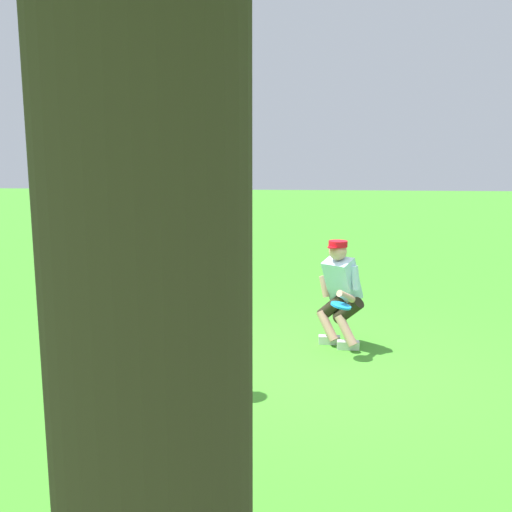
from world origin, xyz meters
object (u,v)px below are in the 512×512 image
dog (138,231)px  frisbee_flying (158,181)px  person (340,290)px  frisbee_held (341,306)px

dog → frisbee_flying: 0.52m
dog → frisbee_flying: frisbee_flying is taller
dog → frisbee_flying: bearing=10.8°
person → frisbee_flying: bearing=-10.1°
person → frisbee_flying: 2.69m
person → frisbee_flying: (1.77, 1.50, 1.36)m
person → dog: 2.75m
person → frisbee_flying: size_ratio=4.65×
person → dog: size_ratio=1.47×
frisbee_flying → frisbee_held: 2.54m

